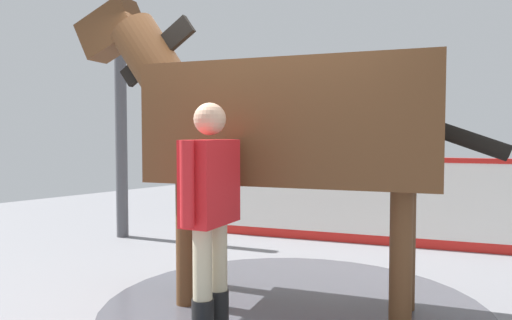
% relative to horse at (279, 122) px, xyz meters
% --- Properties ---
extents(ground_plane, '(16.00, 16.00, 0.02)m').
position_rel_horse_xyz_m(ground_plane, '(0.02, 0.00, -1.53)').
color(ground_plane, gray).
extents(wet_patch, '(3.16, 3.16, 0.00)m').
position_rel_horse_xyz_m(wet_patch, '(-0.12, -0.04, -1.52)').
color(wet_patch, '#4C4C54').
rests_on(wet_patch, ground).
extents(barrier_wall, '(4.24, 1.53, 1.13)m').
position_rel_horse_xyz_m(barrier_wall, '(0.71, -2.46, -0.99)').
color(barrier_wall, white).
rests_on(barrier_wall, ground).
extents(roof_post_near, '(0.16, 0.16, 2.79)m').
position_rel_horse_xyz_m(roof_post_near, '(3.30, -0.80, -0.12)').
color(roof_post_near, '#4C4C51').
rests_on(roof_post_near, ground).
extents(horse, '(3.53, 1.63, 2.66)m').
position_rel_horse_xyz_m(horse, '(0.00, 0.00, 0.00)').
color(horse, brown).
rests_on(horse, ground).
extents(handler, '(0.33, 0.64, 1.63)m').
position_rel_horse_xyz_m(handler, '(-0.06, 0.87, -0.58)').
color(handler, black).
rests_on(handler, ground).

